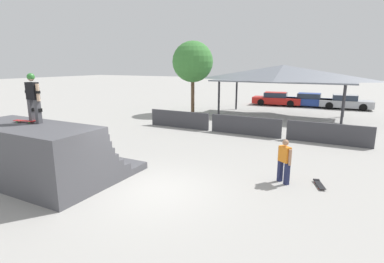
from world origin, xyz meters
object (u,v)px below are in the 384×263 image
object	(u,v)px
skateboard_on_deck	(26,121)
tree_beside_pavilion	(193,62)
skater_on_deck	(33,95)
parked_car_silver	(346,102)
parked_car_blue	(310,100)
parked_car_red	(276,99)
skateboard_on_ground	(319,184)
bystander_walking	(284,159)

from	to	relation	value
skateboard_on_deck	tree_beside_pavilion	distance (m)	15.68
skater_on_deck	parked_car_silver	size ratio (longest dim) A/B	0.37
parked_car_silver	parked_car_blue	bearing A→B (deg)	176.52
parked_car_red	parked_car_silver	size ratio (longest dim) A/B	1.05
skateboard_on_ground	parked_car_blue	distance (m)	20.17
tree_beside_pavilion	parked_car_blue	xyz separation A→B (m)	(8.05, 8.52, -3.51)
bystander_walking	parked_car_silver	xyz separation A→B (m)	(1.50, 20.24, -0.24)
parked_car_red	parked_car_blue	world-z (taller)	same
skater_on_deck	tree_beside_pavilion	distance (m)	15.51
bystander_walking	parked_car_red	world-z (taller)	bystander_walking
parked_car_red	parked_car_blue	bearing A→B (deg)	3.23
skater_on_deck	parked_car_silver	xyz separation A→B (m)	(9.04, 23.79, -2.35)
parked_car_red	bystander_walking	bearing A→B (deg)	-82.11
skateboard_on_deck	bystander_walking	distance (m)	8.80
parked_car_silver	tree_beside_pavilion	bearing A→B (deg)	-145.12
parked_car_red	parked_car_blue	distance (m)	3.06
skater_on_deck	bystander_walking	xyz separation A→B (m)	(7.54, 3.56, -2.11)
bystander_walking	parked_car_silver	bearing A→B (deg)	-56.59
skateboard_on_ground	parked_car_silver	bearing A→B (deg)	-21.28
parked_car_blue	parked_car_silver	size ratio (longest dim) A/B	1.00
parked_car_blue	parked_car_red	bearing A→B (deg)	-173.71
skater_on_deck	parked_car_silver	bearing A→B (deg)	69.50
bystander_walking	parked_car_blue	world-z (taller)	bystander_walking
skater_on_deck	bystander_walking	bearing A→B (deg)	25.57
skater_on_deck	parked_car_blue	size ratio (longest dim) A/B	0.37
skater_on_deck	tree_beside_pavilion	bearing A→B (deg)	97.87
skater_on_deck	skateboard_on_ground	world-z (taller)	skater_on_deck
bystander_walking	skateboard_on_ground	world-z (taller)	bystander_walking
skateboard_on_ground	parked_car_red	world-z (taller)	parked_car_red
parked_car_blue	skateboard_on_deck	bearing A→B (deg)	-106.85
skateboard_on_deck	tree_beside_pavilion	world-z (taller)	tree_beside_pavilion
bystander_walking	tree_beside_pavilion	world-z (taller)	tree_beside_pavilion
parked_car_silver	skateboard_on_deck	bearing A→B (deg)	-113.98
skater_on_deck	parked_car_red	size ratio (longest dim) A/B	0.35
skateboard_on_deck	bystander_walking	size ratio (longest dim) A/B	0.57
skateboard_on_ground	parked_car_red	bearing A→B (deg)	-4.00
skateboard_on_deck	tree_beside_pavilion	size ratio (longest dim) A/B	0.15
bystander_walking	parked_car_blue	bearing A→B (deg)	-48.05
skateboard_on_deck	skateboard_on_ground	world-z (taller)	skateboard_on_deck
skateboard_on_deck	parked_car_silver	size ratio (longest dim) A/B	0.20
bystander_walking	parked_car_blue	xyz separation A→B (m)	(-1.52, 20.29, -0.24)
bystander_walking	tree_beside_pavilion	distance (m)	15.52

